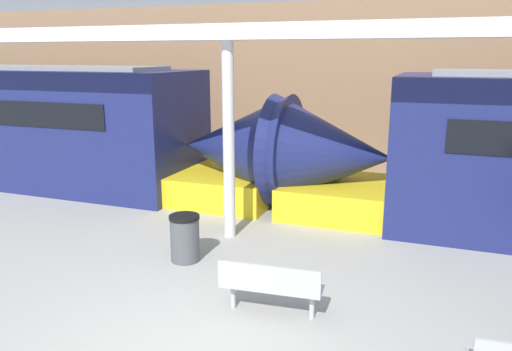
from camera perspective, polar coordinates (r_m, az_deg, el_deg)
station_wall at (r=15.05m, az=10.04°, el=9.67°), size 56.00×0.20×5.00m
bench_near at (r=6.92m, az=1.67°, el=-12.28°), size 1.43×0.56×0.78m
trash_bin at (r=8.77m, az=-8.13°, el=-7.07°), size 0.53×0.53×0.82m
support_column_near at (r=9.47m, az=-3.14°, el=3.78°), size 0.22×0.22×3.75m
canopy_beam at (r=9.34m, az=-3.30°, el=16.04°), size 28.00×0.60×0.28m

